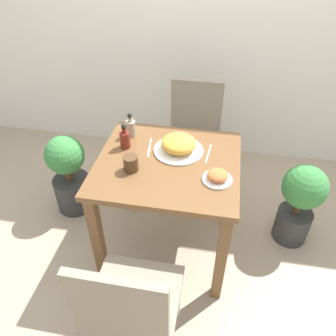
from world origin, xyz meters
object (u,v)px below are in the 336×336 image
(side_plate, at_px, (217,177))
(sauce_bottle, at_px, (125,139))
(food_plate, at_px, (179,145))
(potted_plant_left, at_px, (69,174))
(chair_far, at_px, (194,133))
(chair_near, at_px, (130,307))
(drink_cup, at_px, (131,163))
(potted_plant_right, at_px, (300,201))
(condiment_bottle, at_px, (131,127))

(side_plate, distance_m, sauce_bottle, 0.61)
(food_plate, bearing_deg, potted_plant_left, 170.61)
(chair_far, relative_size, food_plate, 2.98)
(chair_near, xyz_separation_m, potted_plant_left, (-0.76, 1.01, -0.17))
(chair_far, bearing_deg, sauce_bottle, -119.66)
(chair_near, relative_size, food_plate, 2.98)
(potted_plant_left, bearing_deg, chair_near, -52.91)
(chair_far, distance_m, potted_plant_left, 1.01)
(chair_near, height_order, chair_far, same)
(drink_cup, bearing_deg, side_plate, -0.77)
(chair_far, distance_m, side_plate, 0.91)
(drink_cup, height_order, potted_plant_right, drink_cup)
(chair_far, bearing_deg, food_plate, -92.98)
(food_plate, xyz_separation_m, sauce_bottle, (-0.32, -0.02, 0.02))
(chair_near, xyz_separation_m, food_plate, (0.08, 0.87, 0.29))
(drink_cup, xyz_separation_m, condiment_bottle, (-0.09, 0.33, 0.02))
(drink_cup, bearing_deg, chair_near, -76.84)
(side_plate, relative_size, sauce_bottle, 0.99)
(food_plate, height_order, condiment_bottle, condiment_bottle)
(food_plate, xyz_separation_m, drink_cup, (-0.23, -0.22, -0.00))
(sauce_bottle, bearing_deg, chair_near, -74.02)
(drink_cup, bearing_deg, chair_far, 72.43)
(chair_far, relative_size, sauce_bottle, 5.43)
(food_plate, distance_m, potted_plant_right, 0.93)
(side_plate, bearing_deg, potted_plant_left, 161.37)
(side_plate, relative_size, potted_plant_left, 0.25)
(condiment_bottle, relative_size, potted_plant_left, 0.25)
(condiment_bottle, relative_size, potted_plant_right, 0.26)
(drink_cup, bearing_deg, sauce_bottle, 114.38)
(sauce_bottle, relative_size, condiment_bottle, 1.00)
(side_plate, bearing_deg, potted_plant_right, 31.63)
(food_plate, xyz_separation_m, side_plate, (0.25, -0.23, -0.02))
(side_plate, xyz_separation_m, condiment_bottle, (-0.57, 0.34, 0.04))
(condiment_bottle, distance_m, potted_plant_left, 0.71)
(food_plate, relative_size, condiment_bottle, 1.82)
(sauce_bottle, height_order, potted_plant_left, sauce_bottle)
(food_plate, distance_m, side_plate, 0.33)
(condiment_bottle, bearing_deg, drink_cup, -74.53)
(drink_cup, height_order, sauce_bottle, sauce_bottle)
(chair_near, bearing_deg, food_plate, -95.19)
(condiment_bottle, bearing_deg, food_plate, -19.42)
(potted_plant_right, bearing_deg, condiment_bottle, -179.59)
(drink_cup, distance_m, potted_plant_left, 0.85)
(sauce_bottle, distance_m, condiment_bottle, 0.13)
(side_plate, height_order, drink_cup, drink_cup)
(drink_cup, distance_m, potted_plant_right, 1.18)
(chair_near, distance_m, potted_plant_left, 1.28)
(food_plate, bearing_deg, side_plate, -42.86)
(potted_plant_left, bearing_deg, side_plate, -18.63)
(condiment_bottle, bearing_deg, chair_far, 54.29)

